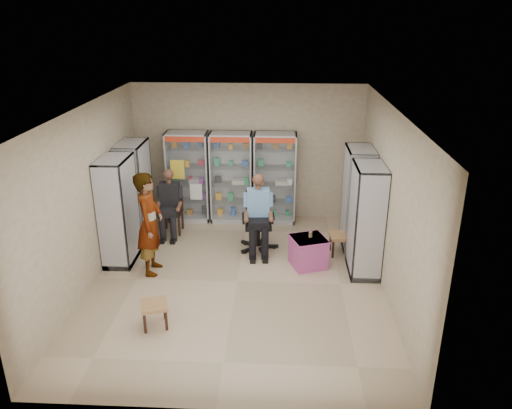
{
  "coord_description": "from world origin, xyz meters",
  "views": [
    {
      "loc": [
        0.71,
        -7.6,
        4.45
      ],
      "look_at": [
        0.29,
        0.7,
        1.18
      ],
      "focal_mm": 35.0,
      "sensor_mm": 36.0,
      "label": 1
    }
  ],
  "objects_px": {
    "cabinet_right_far": "(357,198)",
    "pink_trunk": "(308,252)",
    "wooden_chair": "(172,212)",
    "seated_shopkeeper": "(258,215)",
    "woven_stool_b": "(155,315)",
    "woven_stool_a": "(340,244)",
    "standing_man": "(150,224)",
    "cabinet_left_near": "(118,211)",
    "cabinet_left_far": "(135,191)",
    "cabinet_right_near": "(366,220)",
    "cabinet_back_left": "(188,177)",
    "cabinet_back_mid": "(231,178)",
    "cabinet_back_right": "(275,178)",
    "office_chair": "(258,222)"
  },
  "relations": [
    {
      "from": "cabinet_back_left",
      "to": "cabinet_right_far",
      "type": "relative_size",
      "value": 1.0
    },
    {
      "from": "wooden_chair",
      "to": "cabinet_right_near",
      "type": "bearing_deg",
      "value": -21.64
    },
    {
      "from": "cabinet_left_near",
      "to": "wooden_chair",
      "type": "relative_size",
      "value": 2.13
    },
    {
      "from": "cabinet_back_right",
      "to": "cabinet_right_near",
      "type": "xyz_separation_m",
      "value": [
        1.63,
        -2.23,
        0.0
      ]
    },
    {
      "from": "cabinet_left_far",
      "to": "cabinet_back_right",
      "type": "bearing_deg",
      "value": 108.19
    },
    {
      "from": "cabinet_left_far",
      "to": "pink_trunk",
      "type": "relative_size",
      "value": 3.43
    },
    {
      "from": "cabinet_back_mid",
      "to": "cabinet_right_far",
      "type": "xyz_separation_m",
      "value": [
        2.58,
        -1.13,
        0.0
      ]
    },
    {
      "from": "cabinet_back_left",
      "to": "standing_man",
      "type": "relative_size",
      "value": 1.06
    },
    {
      "from": "woven_stool_a",
      "to": "woven_stool_b",
      "type": "xyz_separation_m",
      "value": [
        -3.02,
        -2.52,
        -0.01
      ]
    },
    {
      "from": "cabinet_left_far",
      "to": "cabinet_left_near",
      "type": "height_order",
      "value": "same"
    },
    {
      "from": "office_chair",
      "to": "cabinet_left_far",
      "type": "bearing_deg",
      "value": 164.4
    },
    {
      "from": "cabinet_back_left",
      "to": "standing_man",
      "type": "distance_m",
      "value": 2.44
    },
    {
      "from": "wooden_chair",
      "to": "standing_man",
      "type": "bearing_deg",
      "value": -90.17
    },
    {
      "from": "seated_shopkeeper",
      "to": "standing_man",
      "type": "distance_m",
      "value": 2.1
    },
    {
      "from": "cabinet_left_far",
      "to": "standing_man",
      "type": "height_order",
      "value": "cabinet_left_far"
    },
    {
      "from": "cabinet_back_left",
      "to": "cabinet_back_mid",
      "type": "xyz_separation_m",
      "value": [
        0.95,
        0.0,
        0.0
      ]
    },
    {
      "from": "wooden_chair",
      "to": "woven_stool_b",
      "type": "bearing_deg",
      "value": -82.67
    },
    {
      "from": "cabinet_back_right",
      "to": "woven_stool_b",
      "type": "height_order",
      "value": "cabinet_back_right"
    },
    {
      "from": "cabinet_right_far",
      "to": "pink_trunk",
      "type": "bearing_deg",
      "value": 134.22
    },
    {
      "from": "woven_stool_b",
      "to": "cabinet_back_right",
      "type": "bearing_deg",
      "value": 67.2
    },
    {
      "from": "cabinet_back_right",
      "to": "woven_stool_a",
      "type": "height_order",
      "value": "cabinet_back_right"
    },
    {
      "from": "cabinet_right_near",
      "to": "office_chair",
      "type": "height_order",
      "value": "cabinet_right_near"
    },
    {
      "from": "cabinet_back_left",
      "to": "cabinet_right_far",
      "type": "distance_m",
      "value": 3.71
    },
    {
      "from": "office_chair",
      "to": "cabinet_right_near",
      "type": "bearing_deg",
      "value": -27.22
    },
    {
      "from": "cabinet_back_right",
      "to": "cabinet_right_far",
      "type": "distance_m",
      "value": 1.98
    },
    {
      "from": "cabinet_right_near",
      "to": "seated_shopkeeper",
      "type": "distance_m",
      "value": 2.08
    },
    {
      "from": "wooden_chair",
      "to": "woven_stool_a",
      "type": "xyz_separation_m",
      "value": [
        3.45,
        -0.84,
        -0.26
      ]
    },
    {
      "from": "cabinet_back_left",
      "to": "cabinet_left_near",
      "type": "distance_m",
      "value": 2.23
    },
    {
      "from": "cabinet_back_mid",
      "to": "cabinet_left_far",
      "type": "relative_size",
      "value": 1.0
    },
    {
      "from": "wooden_chair",
      "to": "seated_shopkeeper",
      "type": "xyz_separation_m",
      "value": [
        1.85,
        -0.75,
        0.27
      ]
    },
    {
      "from": "standing_man",
      "to": "woven_stool_b",
      "type": "bearing_deg",
      "value": -166.1
    },
    {
      "from": "cabinet_right_far",
      "to": "cabinet_back_right",
      "type": "bearing_deg",
      "value": 55.27
    },
    {
      "from": "woven_stool_b",
      "to": "woven_stool_a",
      "type": "bearing_deg",
      "value": 39.86
    },
    {
      "from": "cabinet_back_right",
      "to": "standing_man",
      "type": "xyz_separation_m",
      "value": [
        -2.16,
        -2.43,
        -0.06
      ]
    },
    {
      "from": "cabinet_right_near",
      "to": "standing_man",
      "type": "relative_size",
      "value": 1.06
    },
    {
      "from": "cabinet_left_near",
      "to": "cabinet_left_far",
      "type": "bearing_deg",
      "value": 180.0
    },
    {
      "from": "cabinet_left_far",
      "to": "woven_stool_a",
      "type": "height_order",
      "value": "cabinet_left_far"
    },
    {
      "from": "cabinet_back_left",
      "to": "woven_stool_a",
      "type": "relative_size",
      "value": 4.88
    },
    {
      "from": "cabinet_left_near",
      "to": "wooden_chair",
      "type": "distance_m",
      "value": 1.56
    },
    {
      "from": "cabinet_right_near",
      "to": "cabinet_left_far",
      "type": "xyz_separation_m",
      "value": [
        -4.46,
        1.3,
        0.0
      ]
    },
    {
      "from": "cabinet_back_mid",
      "to": "pink_trunk",
      "type": "distance_m",
      "value": 2.72
    },
    {
      "from": "pink_trunk",
      "to": "standing_man",
      "type": "xyz_separation_m",
      "value": [
        -2.81,
        -0.36,
        0.66
      ]
    },
    {
      "from": "cabinet_back_mid",
      "to": "standing_man",
      "type": "xyz_separation_m",
      "value": [
        -1.21,
        -2.43,
        -0.06
      ]
    },
    {
      "from": "woven_stool_a",
      "to": "woven_stool_b",
      "type": "bearing_deg",
      "value": -140.14
    },
    {
      "from": "cabinet_right_near",
      "to": "pink_trunk",
      "type": "relative_size",
      "value": 3.43
    },
    {
      "from": "cabinet_left_near",
      "to": "cabinet_right_near",
      "type": "bearing_deg",
      "value": 87.43
    },
    {
      "from": "cabinet_back_right",
      "to": "woven_stool_a",
      "type": "bearing_deg",
      "value": -50.35
    },
    {
      "from": "cabinet_back_left",
      "to": "cabinet_left_near",
      "type": "height_order",
      "value": "same"
    },
    {
      "from": "cabinet_back_left",
      "to": "cabinet_right_far",
      "type": "bearing_deg",
      "value": -17.75
    },
    {
      "from": "cabinet_back_right",
      "to": "cabinet_left_far",
      "type": "relative_size",
      "value": 1.0
    }
  ]
}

